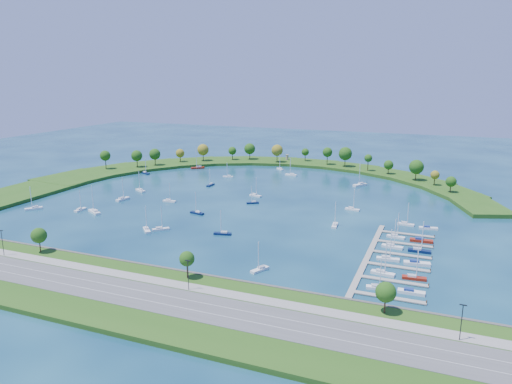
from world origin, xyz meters
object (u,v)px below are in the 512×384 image
at_px(moored_boat_9, 211,184).
at_px(moored_boat_13, 169,200).
at_px(moored_boat_3, 260,269).
at_px(moored_boat_15, 140,190).
at_px(moored_boat_12, 360,184).
at_px(docked_boat_1, 411,292).
at_px(docked_boat_6, 392,246).
at_px(moored_boat_16, 291,174).
at_px(moored_boat_2, 145,173).
at_px(moored_boat_21, 198,167).
at_px(docked_boat_0, 378,287).
at_px(docked_boat_10, 406,224).
at_px(docked_boat_2, 383,272).
at_px(moored_boat_4, 335,225).
at_px(moored_boat_5, 255,195).
at_px(moored_boat_8, 123,199).
at_px(moored_boat_17, 161,228).
at_px(dock_system, 387,259).
at_px(moored_boat_11, 352,209).
at_px(moored_boat_20, 94,211).
at_px(docked_boat_11, 428,228).
at_px(docked_boat_8, 396,236).
at_px(moored_boat_14, 197,212).
at_px(docked_boat_9, 421,240).
at_px(moored_boat_7, 147,229).
at_px(moored_boat_6, 34,208).
at_px(harbor_tower, 287,157).
at_px(moored_boat_0, 228,176).
at_px(moored_boat_10, 253,202).
at_px(docked_boat_7, 419,250).
at_px(moored_boat_18, 280,169).
at_px(moored_boat_19, 80,209).
at_px(docked_boat_5, 417,263).

height_order(moored_boat_9, moored_boat_13, moored_boat_9).
bearing_deg(moored_boat_3, moored_boat_15, -102.72).
xyz_separation_m(moored_boat_12, docked_boat_1, (42.11, -147.46, -0.36)).
xyz_separation_m(docked_boat_1, docked_boat_6, (-10.46, 40.66, 0.28)).
bearing_deg(moored_boat_16, docked_boat_6, 128.84).
height_order(moored_boat_2, moored_boat_21, moored_boat_21).
height_order(docked_boat_0, docked_boat_10, docked_boat_10).
height_order(moored_boat_9, docked_boat_2, docked_boat_2).
distance_m(moored_boat_4, moored_boat_5, 66.92).
relative_size(moored_boat_8, moored_boat_17, 1.15).
bearing_deg(dock_system, moored_boat_11, 111.93).
bearing_deg(moored_boat_9, moored_boat_20, -18.65).
xyz_separation_m(moored_boat_3, docked_boat_11, (53.67, 72.55, -0.27)).
relative_size(moored_boat_8, moored_boat_21, 0.88).
height_order(docked_boat_2, docked_boat_8, docked_boat_2).
height_order(moored_boat_5, moored_boat_12, moored_boat_12).
height_order(moored_boat_14, moored_boat_17, moored_boat_14).
distance_m(moored_boat_9, moored_boat_15, 43.37).
distance_m(moored_boat_11, moored_boat_17, 98.45).
distance_m(dock_system, docked_boat_11, 46.35).
distance_m(moored_boat_21, docked_boat_9, 195.70).
bearing_deg(moored_boat_14, moored_boat_3, 147.36).
xyz_separation_m(moored_boat_7, moored_boat_16, (23.28, 139.23, 0.01)).
bearing_deg(docked_boat_1, docked_boat_11, 87.15).
height_order(moored_boat_7, docked_boat_1, moored_boat_7).
distance_m(dock_system, moored_boat_6, 179.57).
height_order(harbor_tower, moored_boat_0, moored_boat_0).
bearing_deg(moored_boat_10, moored_boat_4, 122.09).
relative_size(moored_boat_20, docked_boat_7, 1.12).
bearing_deg(moored_boat_18, moored_boat_8, 108.75).
bearing_deg(moored_boat_19, moored_boat_6, 106.43).
bearing_deg(moored_boat_11, moored_boat_0, 160.97).
bearing_deg(moored_boat_3, docked_boat_1, 115.90).
bearing_deg(moored_boat_0, dock_system, 122.68).
bearing_deg(harbor_tower, docked_boat_5, -58.79).
xyz_separation_m(moored_boat_9, moored_boat_21, (-34.46, 46.54, 0.11)).
relative_size(moored_boat_12, docked_boat_10, 1.33).
bearing_deg(moored_boat_8, docked_boat_10, -77.80).
relative_size(moored_boat_7, moored_boat_16, 0.98).
bearing_deg(docked_boat_7, moored_boat_0, 141.67).
height_order(dock_system, moored_boat_6, moored_boat_6).
xyz_separation_m(moored_boat_10, docked_boat_0, (78.44, -83.43, 0.03)).
bearing_deg(docked_boat_11, moored_boat_13, 171.72).
xyz_separation_m(dock_system, docked_boat_10, (2.63, 46.88, 0.53)).
bearing_deg(moored_boat_17, moored_boat_12, 19.84).
distance_m(moored_boat_10, docked_boat_0, 114.51).
distance_m(dock_system, docked_boat_0, 27.47).
bearing_deg(moored_boat_20, moored_boat_15, -54.83).
xyz_separation_m(moored_boat_2, docked_boat_5, (189.27, -102.67, -0.17)).
relative_size(moored_boat_9, moored_boat_16, 0.91).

